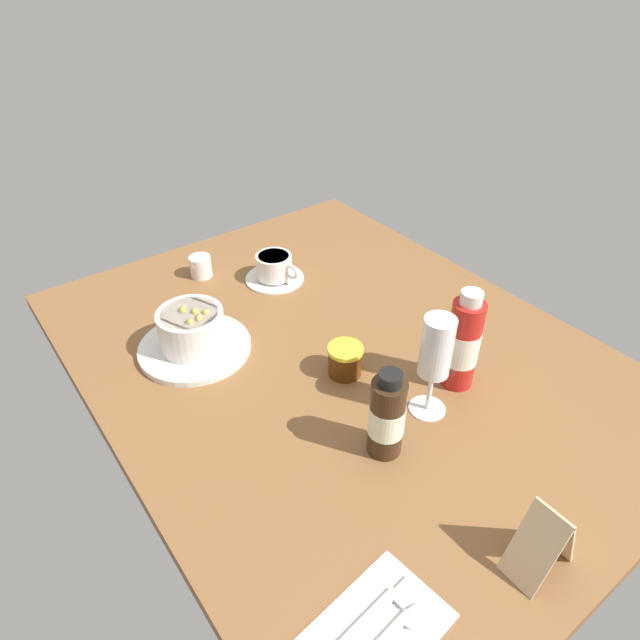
% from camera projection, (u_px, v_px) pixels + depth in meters
% --- Properties ---
extents(ground_plane, '(1.10, 0.84, 0.03)m').
position_uv_depth(ground_plane, '(339.00, 359.00, 1.04)').
color(ground_plane, brown).
extents(porridge_bowl, '(0.21, 0.21, 0.09)m').
position_uv_depth(porridge_bowl, '(193.00, 333.00, 1.02)').
color(porridge_bowl, silver).
rests_on(porridge_bowl, ground_plane).
extents(cutlery_setting, '(0.13, 0.20, 0.01)m').
position_uv_depth(cutlery_setting, '(372.00, 635.00, 0.63)').
color(cutlery_setting, silver).
rests_on(cutlery_setting, ground_plane).
extents(coffee_cup, '(0.13, 0.13, 0.06)m').
position_uv_depth(coffee_cup, '(274.00, 269.00, 1.23)').
color(coffee_cup, silver).
rests_on(coffee_cup, ground_plane).
extents(creamer_jug, '(0.05, 0.06, 0.05)m').
position_uv_depth(creamer_jug, '(200.00, 266.00, 1.24)').
color(creamer_jug, silver).
rests_on(creamer_jug, ground_plane).
extents(wine_glass, '(0.06, 0.06, 0.18)m').
position_uv_depth(wine_glass, '(436.00, 352.00, 0.85)').
color(wine_glass, white).
rests_on(wine_glass, ground_plane).
extents(jam_jar, '(0.06, 0.06, 0.06)m').
position_uv_depth(jam_jar, '(345.00, 360.00, 0.97)').
color(jam_jar, '#4D270B').
rests_on(jam_jar, ground_plane).
extents(sauce_bottle_red, '(0.06, 0.06, 0.19)m').
position_uv_depth(sauce_bottle_red, '(463.00, 343.00, 0.92)').
color(sauce_bottle_red, '#B21E19').
rests_on(sauce_bottle_red, ground_plane).
extents(sauce_bottle_brown, '(0.05, 0.05, 0.15)m').
position_uv_depth(sauce_bottle_brown, '(387.00, 417.00, 0.81)').
color(sauce_bottle_brown, '#382314').
rests_on(sauce_bottle_brown, ground_plane).
extents(menu_card, '(0.05, 0.08, 0.11)m').
position_uv_depth(menu_card, '(544.00, 539.00, 0.67)').
color(menu_card, tan).
rests_on(menu_card, ground_plane).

